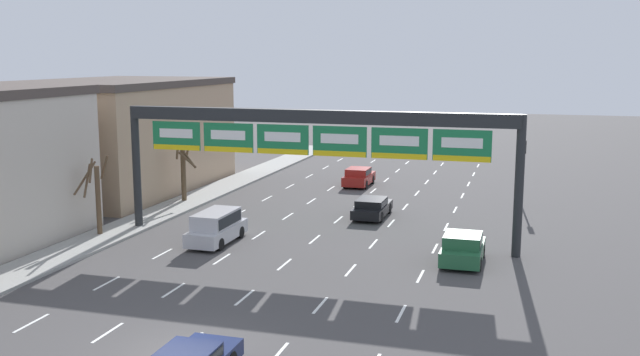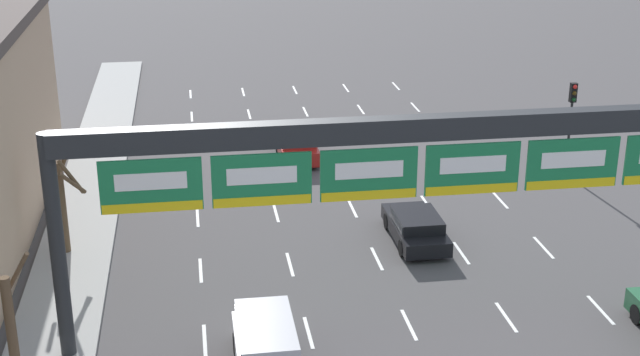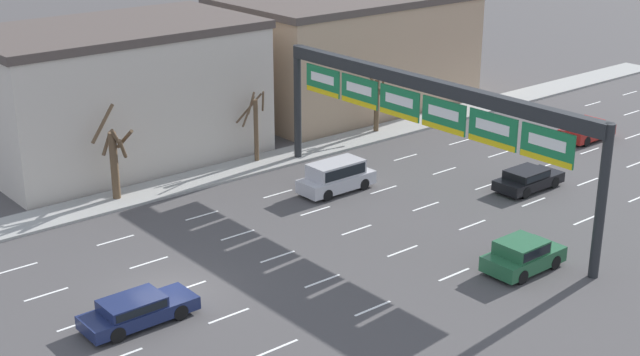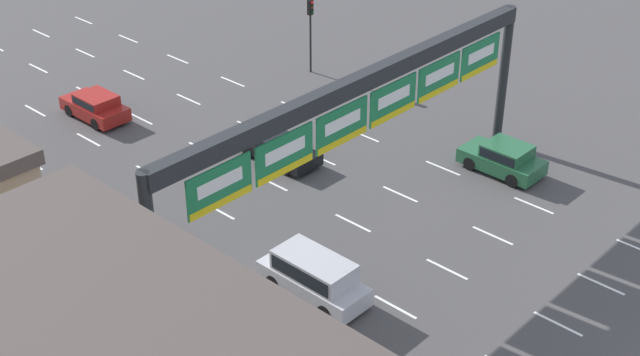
{
  "view_description": "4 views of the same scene",
  "coord_description": "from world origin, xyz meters",
  "px_view_note": "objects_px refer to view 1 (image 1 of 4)",
  "views": [
    {
      "loc": [
        11.15,
        -20.38,
        9.93
      ],
      "look_at": [
        0.22,
        16.31,
        3.4
      ],
      "focal_mm": 40.0,
      "sensor_mm": 36.0,
      "label": 1
    },
    {
      "loc": [
        -6.67,
        -8.7,
        14.6
      ],
      "look_at": [
        -2.63,
        17.99,
        4.51
      ],
      "focal_mm": 50.0,
      "sensor_mm": 36.0,
      "label": 2
    },
    {
      "loc": [
        30.68,
        -16.76,
        17.84
      ],
      "look_at": [
        2.17,
        6.8,
        4.38
      ],
      "focal_mm": 50.0,
      "sensor_mm": 36.0,
      "label": 3
    },
    {
      "loc": [
        -24.73,
        -5.0,
        21.08
      ],
      "look_at": [
        -3.83,
        14.39,
        4.53
      ],
      "focal_mm": 50.0,
      "sensor_mm": 36.0,
      "label": 4
    }
  ],
  "objects_px": {
    "tree_bare_third": "(96,193)",
    "tree_bare_second": "(184,169)",
    "car_red": "(359,176)",
    "sign_gantry": "(312,133)",
    "suv_silver": "(216,226)",
    "car_green": "(463,247)",
    "traffic_light_near_gantry": "(523,159)",
    "car_black": "(372,207)"
  },
  "relations": [
    {
      "from": "car_red",
      "to": "tree_bare_second",
      "type": "height_order",
      "value": "tree_bare_second"
    },
    {
      "from": "suv_silver",
      "to": "tree_bare_second",
      "type": "height_order",
      "value": "tree_bare_second"
    },
    {
      "from": "sign_gantry",
      "to": "car_green",
      "type": "xyz_separation_m",
      "value": [
        8.23,
        -1.89,
        -5.14
      ]
    },
    {
      "from": "tree_bare_third",
      "to": "tree_bare_second",
      "type": "bearing_deg",
      "value": 88.1
    },
    {
      "from": "suv_silver",
      "to": "tree_bare_third",
      "type": "height_order",
      "value": "tree_bare_third"
    },
    {
      "from": "car_red",
      "to": "tree_bare_third",
      "type": "distance_m",
      "value": 22.11
    },
    {
      "from": "traffic_light_near_gantry",
      "to": "suv_silver",
      "type": "bearing_deg",
      "value": -136.33
    },
    {
      "from": "car_red",
      "to": "car_green",
      "type": "bearing_deg",
      "value": -62.81
    },
    {
      "from": "sign_gantry",
      "to": "car_green",
      "type": "bearing_deg",
      "value": -12.91
    },
    {
      "from": "suv_silver",
      "to": "tree_bare_second",
      "type": "distance_m",
      "value": 11.56
    },
    {
      "from": "car_green",
      "to": "car_black",
      "type": "distance_m",
      "value": 10.71
    },
    {
      "from": "car_green",
      "to": "car_black",
      "type": "height_order",
      "value": "car_green"
    },
    {
      "from": "car_red",
      "to": "tree_bare_third",
      "type": "bearing_deg",
      "value": -117.89
    },
    {
      "from": "car_green",
      "to": "tree_bare_third",
      "type": "xyz_separation_m",
      "value": [
        -20.09,
        -0.45,
        1.67
      ]
    },
    {
      "from": "sign_gantry",
      "to": "suv_silver",
      "type": "height_order",
      "value": "sign_gantry"
    },
    {
      "from": "tree_bare_third",
      "to": "traffic_light_near_gantry",
      "type": "bearing_deg",
      "value": 34.24
    },
    {
      "from": "car_black",
      "to": "car_red",
      "type": "relative_size",
      "value": 1.07
    },
    {
      "from": "car_black",
      "to": "tree_bare_second",
      "type": "relative_size",
      "value": 0.97
    },
    {
      "from": "car_green",
      "to": "car_black",
      "type": "xyz_separation_m",
      "value": [
        -6.41,
        8.58,
        -0.12
      ]
    },
    {
      "from": "car_green",
      "to": "car_black",
      "type": "bearing_deg",
      "value": 126.74
    },
    {
      "from": "car_black",
      "to": "tree_bare_second",
      "type": "bearing_deg",
      "value": 176.55
    },
    {
      "from": "traffic_light_near_gantry",
      "to": "tree_bare_third",
      "type": "relative_size",
      "value": 1.0
    },
    {
      "from": "sign_gantry",
      "to": "car_green",
      "type": "relative_size",
      "value": 5.56
    },
    {
      "from": "car_black",
      "to": "traffic_light_near_gantry",
      "type": "xyz_separation_m",
      "value": [
        8.92,
        6.35,
        2.52
      ]
    },
    {
      "from": "car_green",
      "to": "car_red",
      "type": "relative_size",
      "value": 0.98
    },
    {
      "from": "suv_silver",
      "to": "traffic_light_near_gantry",
      "type": "xyz_separation_m",
      "value": [
        15.58,
        14.88,
        2.22
      ]
    },
    {
      "from": "sign_gantry",
      "to": "suv_silver",
      "type": "xyz_separation_m",
      "value": [
        -4.84,
        -1.83,
        -4.95
      ]
    },
    {
      "from": "car_black",
      "to": "tree_bare_third",
      "type": "xyz_separation_m",
      "value": [
        -13.68,
        -9.03,
        1.8
      ]
    },
    {
      "from": "tree_bare_third",
      "to": "car_black",
      "type": "bearing_deg",
      "value": 33.42
    },
    {
      "from": "car_red",
      "to": "suv_silver",
      "type": "height_order",
      "value": "suv_silver"
    },
    {
      "from": "car_green",
      "to": "traffic_light_near_gantry",
      "type": "xyz_separation_m",
      "value": [
        2.51,
        14.93,
        2.4
      ]
    },
    {
      "from": "car_green",
      "to": "sign_gantry",
      "type": "bearing_deg",
      "value": 167.09
    },
    {
      "from": "sign_gantry",
      "to": "car_red",
      "type": "bearing_deg",
      "value": 95.15
    },
    {
      "from": "sign_gantry",
      "to": "car_red",
      "type": "distance_m",
      "value": 17.97
    },
    {
      "from": "tree_bare_third",
      "to": "suv_silver",
      "type": "bearing_deg",
      "value": 4.1
    },
    {
      "from": "sign_gantry",
      "to": "tree_bare_third",
      "type": "distance_m",
      "value": 12.57
    },
    {
      "from": "tree_bare_second",
      "to": "tree_bare_third",
      "type": "height_order",
      "value": "tree_bare_third"
    },
    {
      "from": "car_black",
      "to": "car_green",
      "type": "bearing_deg",
      "value": -53.26
    },
    {
      "from": "car_green",
      "to": "suv_silver",
      "type": "xyz_separation_m",
      "value": [
        -13.07,
        0.05,
        0.18
      ]
    },
    {
      "from": "car_black",
      "to": "tree_bare_second",
      "type": "distance_m",
      "value": 13.49
    },
    {
      "from": "sign_gantry",
      "to": "car_red",
      "type": "xyz_separation_m",
      "value": [
        -1.55,
        17.14,
        -5.17
      ]
    },
    {
      "from": "car_black",
      "to": "sign_gantry",
      "type": "bearing_deg",
      "value": -105.25
    }
  ]
}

